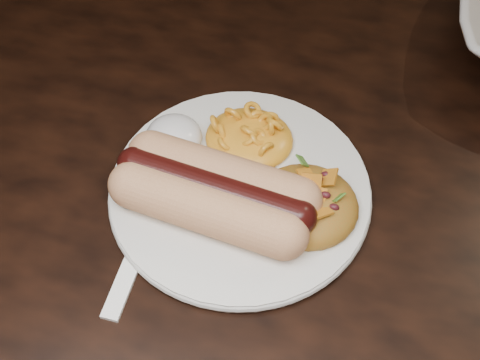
# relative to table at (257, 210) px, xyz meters

# --- Properties ---
(table) EXTENTS (1.60, 0.90, 0.75)m
(table) POSITION_rel_table_xyz_m (0.00, 0.00, 0.00)
(table) COLOR black
(table) RESTS_ON floor
(plate) EXTENTS (0.28, 0.28, 0.01)m
(plate) POSITION_rel_table_xyz_m (-0.01, -0.05, 0.10)
(plate) COLOR silver
(plate) RESTS_ON table
(hotdog) EXTENTS (0.15, 0.09, 0.04)m
(hotdog) POSITION_rel_table_xyz_m (-0.02, -0.07, 0.13)
(hotdog) COLOR #FFC58A
(hotdog) RESTS_ON plate
(mac_and_cheese) EXTENTS (0.10, 0.10, 0.03)m
(mac_and_cheese) POSITION_rel_table_xyz_m (-0.01, 0.00, 0.12)
(mac_and_cheese) COLOR orange
(mac_and_cheese) RESTS_ON plate
(sour_cream) EXTENTS (0.07, 0.07, 0.03)m
(sour_cream) POSITION_rel_table_xyz_m (-0.08, -0.02, 0.12)
(sour_cream) COLOR white
(sour_cream) RESTS_ON plate
(taco_salad) EXTENTS (0.09, 0.09, 0.04)m
(taco_salad) POSITION_rel_table_xyz_m (0.06, -0.06, 0.12)
(taco_salad) COLOR #BD3608
(taco_salad) RESTS_ON plate
(fork) EXTENTS (0.02, 0.13, 0.00)m
(fork) POSITION_rel_table_xyz_m (-0.07, -0.14, 0.09)
(fork) COLOR white
(fork) RESTS_ON table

